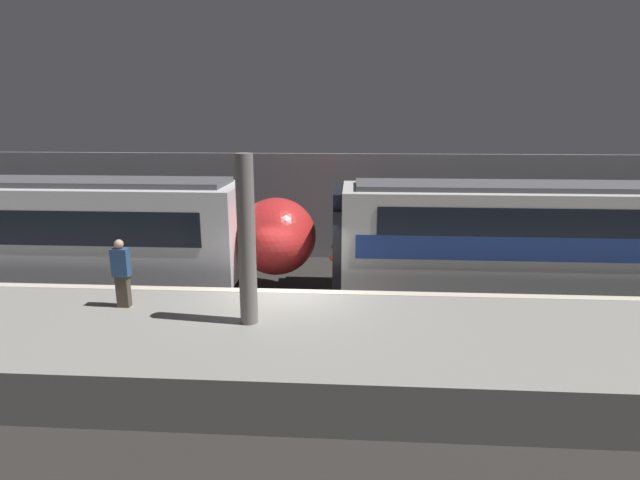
% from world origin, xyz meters
% --- Properties ---
extents(ground_plane, '(120.00, 120.00, 0.00)m').
position_xyz_m(ground_plane, '(0.00, 0.00, 0.00)').
color(ground_plane, '#282623').
extents(platform, '(40.00, 4.64, 1.05)m').
position_xyz_m(platform, '(0.00, -2.32, 0.52)').
color(platform, gray).
rests_on(platform, ground).
extents(station_rear_barrier, '(50.00, 0.15, 4.04)m').
position_xyz_m(station_rear_barrier, '(0.00, 6.82, 2.02)').
color(station_rear_barrier, '#939399').
rests_on(station_rear_barrier, ground).
extents(support_pillar_near, '(0.38, 0.38, 3.63)m').
position_xyz_m(support_pillar_near, '(-0.52, -2.16, 2.86)').
color(support_pillar_near, slate).
rests_on(support_pillar_near, platform).
extents(person_waiting, '(0.38, 0.24, 1.62)m').
position_xyz_m(person_waiting, '(-3.63, -1.44, 1.90)').
color(person_waiting, '#473D33').
rests_on(person_waiting, platform).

